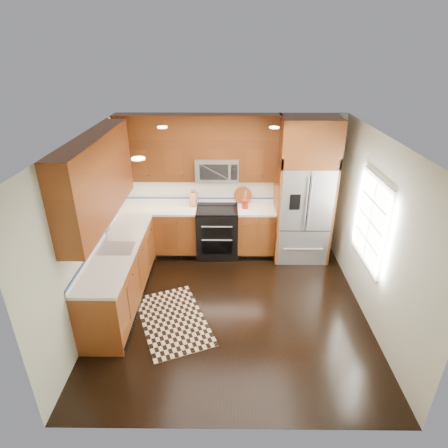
{
  "coord_description": "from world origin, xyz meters",
  "views": [
    {
      "loc": [
        -0.07,
        -4.6,
        3.68
      ],
      "look_at": [
        -0.12,
        0.6,
        1.15
      ],
      "focal_mm": 30.0,
      "sensor_mm": 36.0,
      "label": 1
    }
  ],
  "objects_px": {
    "utensil_crock": "(245,202)",
    "range": "(217,232)",
    "rug": "(173,320)",
    "knife_block": "(194,199)",
    "refrigerator": "(304,191)"
  },
  "relations": [
    {
      "from": "range",
      "to": "knife_block",
      "type": "xyz_separation_m",
      "value": [
        -0.44,
        0.15,
        0.6
      ]
    },
    {
      "from": "refrigerator",
      "to": "knife_block",
      "type": "bearing_deg",
      "value": 174.51
    },
    {
      "from": "utensil_crock",
      "to": "range",
      "type": "bearing_deg",
      "value": -175.13
    },
    {
      "from": "range",
      "to": "rug",
      "type": "xyz_separation_m",
      "value": [
        -0.61,
        -1.95,
        -0.46
      ]
    },
    {
      "from": "range",
      "to": "refrigerator",
      "type": "relative_size",
      "value": 0.36
    },
    {
      "from": "refrigerator",
      "to": "utensil_crock",
      "type": "xyz_separation_m",
      "value": [
        -1.04,
        0.08,
        -0.25
      ]
    },
    {
      "from": "utensil_crock",
      "to": "rug",
      "type": "bearing_deg",
      "value": -119.19
    },
    {
      "from": "refrigerator",
      "to": "knife_block",
      "type": "height_order",
      "value": "refrigerator"
    },
    {
      "from": "range",
      "to": "rug",
      "type": "height_order",
      "value": "range"
    },
    {
      "from": "knife_block",
      "to": "utensil_crock",
      "type": "relative_size",
      "value": 0.94
    },
    {
      "from": "refrigerator",
      "to": "knife_block",
      "type": "relative_size",
      "value": 8.25
    },
    {
      "from": "range",
      "to": "utensil_crock",
      "type": "distance_m",
      "value": 0.78
    },
    {
      "from": "knife_block",
      "to": "utensil_crock",
      "type": "bearing_deg",
      "value": -6.62
    },
    {
      "from": "knife_block",
      "to": "utensil_crock",
      "type": "height_order",
      "value": "utensil_crock"
    },
    {
      "from": "rug",
      "to": "knife_block",
      "type": "height_order",
      "value": "knife_block"
    }
  ]
}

